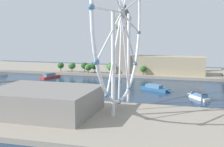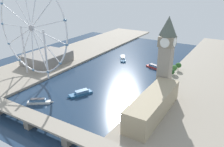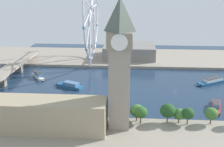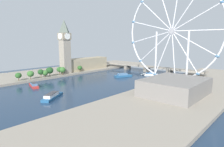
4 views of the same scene
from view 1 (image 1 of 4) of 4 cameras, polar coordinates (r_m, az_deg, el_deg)
The scene contains 11 objects.
ground_plane at distance 327.02m, azimuth -9.74°, elevation -2.02°, with size 392.38×392.38×0.00m, color #1E334C.
riverbank_left at distance 428.33m, azimuth -3.26°, elevation 0.69°, with size 90.00×520.00×3.00m, color gray.
clock_tower at distance 379.34m, azimuth 1.98°, elevation 6.66°, with size 16.61×16.61×85.08m.
parliament_block at distance 380.74m, azimuth 9.73°, elevation 1.46°, with size 22.00×86.11×20.83m, color tan.
tree_row_embankment at distance 385.47m, azimuth -3.07°, elevation 1.26°, with size 13.03×111.37×13.85m.
ferris_wheel at distance 213.51m, azimuth 1.73°, elevation 10.54°, with size 119.93×3.20×123.24m.
riverside_hall at distance 209.79m, azimuth -11.96°, elevation -4.76°, with size 51.39×64.22×15.80m, color gray.
tour_boat_0 at distance 327.33m, azimuth -17.40°, elevation -1.86°, with size 23.54×33.72×5.59m.
tour_boat_1 at distance 372.92m, azimuth -10.82°, elevation -0.46°, with size 31.28×14.00×5.40m.
tour_boat_4 at distance 296.69m, azimuth 7.63°, elevation -2.59°, with size 18.68×30.66×5.41m.
tour_boat_5 at distance 268.93m, azimuth 14.95°, elevation -3.86°, with size 24.96×19.63×5.75m.
Camera 1 is at (289.29, 141.33, 57.24)m, focal length 51.88 mm.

